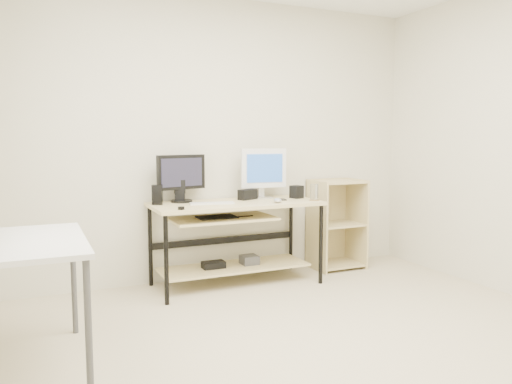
{
  "coord_description": "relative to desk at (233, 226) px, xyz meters",
  "views": [
    {
      "loc": [
        -1.65,
        -2.42,
        1.32
      ],
      "look_at": [
        0.03,
        1.3,
        0.87
      ],
      "focal_mm": 35.0,
      "sensor_mm": 36.0,
      "label": 1
    }
  ],
  "objects": [
    {
      "name": "desk",
      "position": [
        0.0,
        0.0,
        0.0
      ],
      "size": [
        1.5,
        0.65,
        0.75
      ],
      "color": "beige",
      "rests_on": "ground"
    },
    {
      "name": "speaker_right",
      "position": [
        0.66,
        0.03,
        0.27
      ],
      "size": [
        0.12,
        0.12,
        0.12
      ],
      "primitive_type": "cube",
      "rotation": [
        0.0,
        0.0,
        0.29
      ],
      "color": "black",
      "rests_on": "desk"
    },
    {
      "name": "side_table",
      "position": [
        -1.65,
        -1.06,
        0.13
      ],
      "size": [
        0.6,
        1.0,
        0.75
      ],
      "color": "white",
      "rests_on": "ground"
    },
    {
      "name": "coaster",
      "position": [
        0.72,
        -0.19,
        0.21
      ],
      "size": [
        0.12,
        0.12,
        0.01
      ],
      "primitive_type": "cylinder",
      "rotation": [
        0.0,
        0.0,
        0.34
      ],
      "color": "olive",
      "rests_on": "desk"
    },
    {
      "name": "speaker_left",
      "position": [
        -0.43,
        0.21,
        0.32
      ],
      "size": [
        0.12,
        0.12,
        0.2
      ],
      "rotation": [
        0.0,
        0.0,
        -0.27
      ],
      "color": "black",
      "rests_on": "desk"
    },
    {
      "name": "black_monitor",
      "position": [
        -0.41,
        0.19,
        0.45
      ],
      "size": [
        0.46,
        0.19,
        0.42
      ],
      "rotation": [
        0.0,
        0.0,
        0.23
      ],
      "color": "black",
      "rests_on": "desk"
    },
    {
      "name": "smartphone",
      "position": [
        0.47,
        -0.03,
        0.22
      ],
      "size": [
        0.08,
        0.12,
        0.01
      ],
      "primitive_type": "cube",
      "rotation": [
        0.0,
        0.0,
        -0.23
      ],
      "color": "black",
      "rests_on": "desk"
    },
    {
      "name": "shelf_unit",
      "position": [
        1.18,
        0.16,
        -0.09
      ],
      "size": [
        0.5,
        0.4,
        0.9
      ],
      "color": "#D1BF83",
      "rests_on": "ground"
    },
    {
      "name": "volume_puck",
      "position": [
        -0.55,
        -0.26,
        0.22
      ],
      "size": [
        0.06,
        0.06,
        0.02
      ],
      "primitive_type": "cylinder",
      "rotation": [
        0.0,
        0.0,
        -0.12
      ],
      "color": "black",
      "rests_on": "desk"
    },
    {
      "name": "white_imac",
      "position": [
        0.38,
        0.16,
        0.48
      ],
      "size": [
        0.44,
        0.14,
        0.47
      ],
      "rotation": [
        0.0,
        0.0,
        -0.1
      ],
      "color": "silver",
      "rests_on": "desk"
    },
    {
      "name": "drinking_glass",
      "position": [
        0.72,
        -0.19,
        0.29
      ],
      "size": [
        0.09,
        0.09,
        0.14
      ],
      "primitive_type": "cylinder",
      "rotation": [
        0.0,
        0.0,
        0.34
      ],
      "color": "white",
      "rests_on": "coaster"
    },
    {
      "name": "keyboard",
      "position": [
        -0.21,
        -0.04,
        0.22
      ],
      "size": [
        0.39,
        0.18,
        0.01
      ],
      "primitive_type": "cube",
      "rotation": [
        0.0,
        0.0,
        -0.21
      ],
      "color": "white",
      "rests_on": "desk"
    },
    {
      "name": "mouse",
      "position": [
        0.35,
        -0.19,
        0.23
      ],
      "size": [
        0.11,
        0.13,
        0.04
      ],
      "primitive_type": "ellipsoid",
      "rotation": [
        0.0,
        0.0,
        -0.41
      ],
      "color": "#B0B0B5",
      "rests_on": "desk"
    },
    {
      "name": "center_speaker",
      "position": [
        0.2,
        0.12,
        0.26
      ],
      "size": [
        0.21,
        0.15,
        0.09
      ],
      "primitive_type": "cube",
      "rotation": [
        0.0,
        0.0,
        0.41
      ],
      "color": "black",
      "rests_on": "desk"
    },
    {
      "name": "audio_controller",
      "position": [
        -0.65,
        0.1,
        0.3
      ],
      "size": [
        0.1,
        0.08,
        0.17
      ],
      "primitive_type": "cube",
      "rotation": [
        0.0,
        0.0,
        -0.41
      ],
      "color": "black",
      "rests_on": "desk"
    },
    {
      "name": "room",
      "position": [
        -0.11,
        -1.62,
        0.78
      ],
      "size": [
        4.01,
        4.01,
        2.62
      ],
      "color": "beige",
      "rests_on": "ground"
    }
  ]
}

